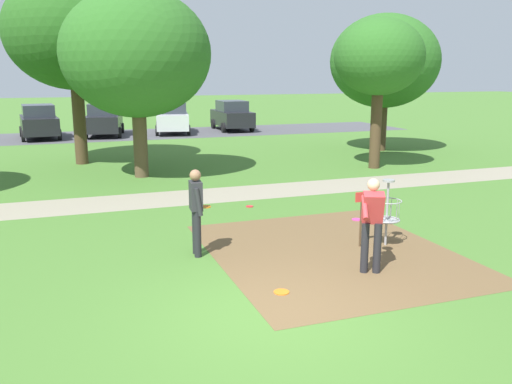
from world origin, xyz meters
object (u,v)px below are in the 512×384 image
Objects in this scene: player_foreground_watching at (196,207)px; parked_car_center_left at (104,120)px; disc_golf_basket at (384,210)px; frisbee_mid_grass at (250,206)px; parked_car_center_right at (172,118)px; frisbee_far_left at (282,292)px; tree_near_left at (385,62)px; frisbee_near_basket at (357,220)px; parked_car_leftmost at (39,122)px; tree_mid_right at (73,32)px; parked_car_rightmost at (232,115)px; tree_mid_center at (379,58)px; tree_near_right at (136,54)px; player_throwing at (372,219)px.

player_foreground_watching is 0.39× the size of parked_car_center_left.
disc_golf_basket is 6.92× the size of frisbee_mid_grass.
parked_car_center_right is (3.93, 0.05, 0.00)m from parked_car_center_left.
frisbee_far_left is 17.96m from tree_near_left.
frisbee_near_basket is 22.19m from parked_car_leftmost.
frisbee_near_basket is at bearing -61.62° from tree_mid_right.
parked_car_rightmost reaches higher than frisbee_near_basket.
tree_mid_center reaches higher than parked_car_center_left.
tree_near_right is 14.32m from parked_car_center_right.
tree_near_left reaches higher than player_foreground_watching.
player_throwing is 0.38× the size of parked_car_center_right.
parked_car_center_right reaches higher than frisbee_near_basket.
parked_car_center_right reaches higher than player_throwing.
parked_car_rightmost is (7.60, 13.94, -3.21)m from tree_near_right.
tree_near_right is 1.14× the size of tree_mid_center.
frisbee_far_left is at bearing -86.31° from tree_near_right.
player_foreground_watching is 16.63m from tree_near_left.
frisbee_mid_grass is at bearing -147.09° from tree_mid_center.
player_throwing is 6.68× the size of frisbee_far_left.
tree_mid_right is at bearing 97.84° from player_foreground_watching.
parked_car_center_right is at bearing 82.95° from frisbee_far_left.
frisbee_mid_grass is at bearing -105.90° from parked_car_rightmost.
tree_mid_right is at bearing -132.32° from parked_car_rightmost.
frisbee_near_basket is (1.58, 3.18, -0.98)m from player_throwing.
player_throwing is at bearing -122.20° from tree_mid_center.
tree_mid_right is 14.59m from parked_car_rightmost.
disc_golf_basket is at bearing -67.14° from tree_mid_right.
frisbee_mid_grass is 10.96m from tree_mid_right.
player_throwing is at bearing -123.10° from tree_near_left.
frisbee_near_basket is 0.06× the size of parked_car_rightmost.
tree_near_left reaches higher than disc_golf_basket.
disc_golf_basket is at bearing -80.43° from parked_car_center_left.
frisbee_near_basket is at bearing -88.86° from parked_car_center_right.
parked_car_center_left is 3.93m from parked_car_center_right.
frisbee_near_basket is at bearing -124.84° from tree_mid_center.
tree_mid_right is at bearing 117.05° from tree_near_right.
parked_car_center_right is at bearing 80.09° from player_foreground_watching.
frisbee_far_left is 0.05× the size of tree_mid_center.
tree_mid_right reaches higher than player_foreground_watching.
tree_near_right is 13.78m from parked_car_center_left.
tree_mid_right is (-1.83, 3.59, 0.88)m from tree_near_right.
tree_mid_center is at bearing -49.81° from parked_car_leftmost.
tree_mid_right is 1.69× the size of parked_car_rightmost.
tree_mid_right is at bearing -79.25° from parked_car_leftmost.
disc_golf_basket is 3.85m from player_foreground_watching.
parked_car_rightmost is (9.43, 10.35, -4.09)m from tree_mid_right.
parked_car_leftmost is 11.29m from parked_car_rightmost.
tree_mid_center is at bearing 55.16° from frisbee_near_basket.
parked_car_center_right is at bearing -172.71° from parked_car_rightmost.
parked_car_center_right is at bearing 1.34° from parked_car_leftmost.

